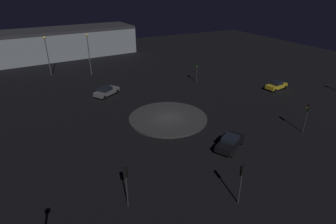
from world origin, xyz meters
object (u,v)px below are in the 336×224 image
(streetlamp_southeast, at_px, (47,50))
(streetlamp_south, at_px, (88,49))
(car_black, at_px, (230,142))
(traffic_light_north, at_px, (241,177))
(car_yellow, at_px, (276,85))
(car_grey, at_px, (106,91))
(traffic_light_northwest, at_px, (307,113))
(traffic_light_southwest, at_px, (197,68))
(traffic_light_northeast, at_px, (126,179))
(store_building, at_px, (65,42))

(streetlamp_southeast, height_order, streetlamp_south, streetlamp_south)
(car_black, distance_m, traffic_light_north, 8.79)
(car_yellow, xyz_separation_m, traffic_light_north, (24.10, 18.73, 1.98))
(car_grey, distance_m, traffic_light_northwest, 29.87)
(streetlamp_south, bearing_deg, car_grey, 88.79)
(traffic_light_southwest, xyz_separation_m, streetlamp_southeast, (24.00, -17.14, 2.42))
(traffic_light_northeast, relative_size, store_building, 0.11)
(car_yellow, xyz_separation_m, traffic_light_northwest, (8.83, 12.75, 1.97))
(car_yellow, height_order, traffic_light_northwest, traffic_light_northwest)
(streetlamp_southeast, bearing_deg, store_building, -109.03)
(streetlamp_southeast, distance_m, store_building, 16.69)
(traffic_light_north, height_order, streetlamp_southeast, streetlamp_southeast)
(car_grey, xyz_separation_m, traffic_light_northwest, (-18.72, 23.20, 1.93))
(traffic_light_northwest, relative_size, traffic_light_northeast, 0.96)
(traffic_light_northwest, distance_m, streetlamp_southeast, 47.05)
(car_grey, bearing_deg, traffic_light_north, -116.77)
(traffic_light_northwest, xyz_separation_m, traffic_light_north, (15.28, 5.98, 0.02))
(traffic_light_northwest, height_order, traffic_light_southwest, traffic_light_southwest)
(car_black, relative_size, streetlamp_south, 0.56)
(car_yellow, relative_size, traffic_light_northwest, 1.13)
(traffic_light_northeast, xyz_separation_m, streetlamp_southeast, (2.09, -41.39, 2.38))
(traffic_light_north, xyz_separation_m, streetlamp_southeast, (10.55, -45.23, 2.46))
(traffic_light_north, bearing_deg, traffic_light_northeast, 71.83)
(traffic_light_northeast, xyz_separation_m, streetlamp_south, (-5.30, -37.99, 2.39))
(traffic_light_northeast, height_order, store_building, store_building)
(car_yellow, bearing_deg, traffic_light_northeast, -163.99)
(traffic_light_north, height_order, store_building, store_building)
(streetlamp_southeast, relative_size, streetlamp_south, 0.95)
(traffic_light_northeast, xyz_separation_m, traffic_light_southwest, (-21.91, -24.25, -0.04))
(car_grey, height_order, traffic_light_northwest, traffic_light_northwest)
(streetlamp_southeast, bearing_deg, car_grey, 113.92)
(traffic_light_northeast, height_order, streetlamp_south, streetlamp_south)
(car_black, distance_m, streetlamp_southeast, 41.29)
(car_grey, relative_size, car_black, 1.02)
(traffic_light_north, relative_size, streetlamp_south, 0.47)
(traffic_light_northeast, bearing_deg, streetlamp_southeast, 41.16)
(car_grey, height_order, store_building, store_building)
(traffic_light_southwest, bearing_deg, streetlamp_southeast, -79.50)
(car_yellow, bearing_deg, traffic_light_southwest, 130.17)
(store_building, bearing_deg, traffic_light_southwest, 114.45)
(car_black, xyz_separation_m, traffic_light_north, (4.74, 7.13, 1.97))
(traffic_light_northwest, relative_size, streetlamp_south, 0.46)
(streetlamp_southeast, bearing_deg, traffic_light_northeast, 92.89)
(car_black, relative_size, car_yellow, 1.08)
(car_grey, relative_size, traffic_light_north, 1.23)
(car_yellow, relative_size, store_building, 0.12)
(traffic_light_north, height_order, traffic_light_southwest, traffic_light_southwest)
(traffic_light_northwest, distance_m, traffic_light_southwest, 22.18)
(car_grey, distance_m, streetlamp_south, 13.40)
(streetlamp_south, relative_size, store_building, 0.24)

